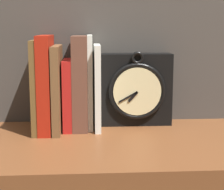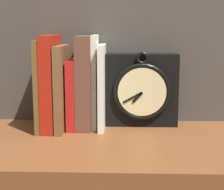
% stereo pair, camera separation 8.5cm
% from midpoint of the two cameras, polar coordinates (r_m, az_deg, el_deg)
% --- Properties ---
extents(clock, '(0.19, 0.08, 0.20)m').
position_cam_midpoint_polar(clock, '(1.01, 1.20, 0.85)').
color(clock, black).
rests_on(clock, bookshelf).
extents(book_slot0_brown, '(0.01, 0.15, 0.23)m').
position_cam_midpoint_polar(book_slot0_brown, '(0.98, -13.83, 1.36)').
color(book_slot0_brown, brown).
rests_on(book_slot0_brown, bookshelf).
extents(book_slot1_red, '(0.03, 0.16, 0.24)m').
position_cam_midpoint_polar(book_slot1_red, '(0.97, -12.51, 1.70)').
color(book_slot1_red, '#AD1F0F').
rests_on(book_slot1_red, bookshelf).
extents(book_slot2_brown, '(0.02, 0.16, 0.22)m').
position_cam_midpoint_polar(book_slot2_brown, '(0.97, -10.84, 0.97)').
color(book_slot2_brown, brown).
rests_on(book_slot2_brown, bookshelf).
extents(book_slot3_red, '(0.02, 0.13, 0.18)m').
position_cam_midpoint_polar(book_slot3_red, '(0.98, -9.20, 0.09)').
color(book_slot3_red, red).
rests_on(book_slot3_red, bookshelf).
extents(book_slot4_brown, '(0.04, 0.13, 0.24)m').
position_cam_midpoint_polar(book_slot4_brown, '(0.98, -7.41, 1.85)').
color(book_slot4_brown, brown).
rests_on(book_slot4_brown, bookshelf).
extents(book_slot5_white, '(0.01, 0.11, 0.24)m').
position_cam_midpoint_polar(book_slot5_white, '(0.98, -5.86, 2.00)').
color(book_slot5_white, white).
rests_on(book_slot5_white, bookshelf).
extents(book_slot6_white, '(0.02, 0.13, 0.22)m').
position_cam_midpoint_polar(book_slot6_white, '(0.97, -4.77, 1.22)').
color(book_slot6_white, white).
rests_on(book_slot6_white, bookshelf).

